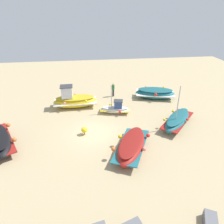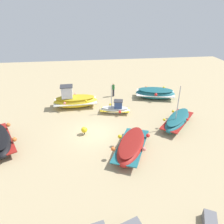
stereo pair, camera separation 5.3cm
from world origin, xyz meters
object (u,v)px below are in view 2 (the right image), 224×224
object	(u,v)px
fishing_boat_3	(131,145)
fishing_boat_5	(177,120)
fishing_boat_2	(155,93)
mooring_buoy_0	(84,130)
person_walking	(113,89)
fishing_boat_0	(115,109)
fishing_boat_1	(75,100)

from	to	relation	value
fishing_boat_3	fishing_boat_5	world-z (taller)	fishing_boat_5
fishing_boat_2	mooring_buoy_0	xyz separation A→B (m)	(8.56, 6.93, -0.18)
person_walking	fishing_boat_3	bearing A→B (deg)	-40.84
fishing_boat_0	person_walking	world-z (taller)	fishing_boat_0
fishing_boat_1	mooring_buoy_0	size ratio (longest dim) A/B	6.72
fishing_boat_2	fishing_boat_3	xyz separation A→B (m)	(5.02, 9.80, -0.10)
person_walking	mooring_buoy_0	bearing A→B (deg)	-64.40
fishing_boat_5	fishing_boat_2	bearing A→B (deg)	42.79
fishing_boat_3	mooring_buoy_0	bearing A→B (deg)	-103.46
person_walking	fishing_boat_0	bearing A→B (deg)	-45.16
fishing_boat_1	fishing_boat_3	xyz separation A→B (m)	(-4.49, 8.60, -0.25)
fishing_boat_1	fishing_boat_2	xyz separation A→B (m)	(-9.51, -1.20, -0.15)
fishing_boat_1	fishing_boat_5	size ratio (longest dim) A/B	1.04
person_walking	mooring_buoy_0	size ratio (longest dim) A/B	2.34
fishing_boat_0	fishing_boat_3	distance (m)	6.65
fishing_boat_2	fishing_boat_3	bearing A→B (deg)	-102.57
fishing_boat_0	fishing_boat_2	bearing A→B (deg)	43.36
fishing_boat_0	person_walking	size ratio (longest dim) A/B	1.99
fishing_boat_2	person_walking	bearing A→B (deg)	-179.45
fishing_boat_5	person_walking	world-z (taller)	fishing_boat_5
fishing_boat_0	fishing_boat_1	size ratio (longest dim) A/B	0.69
fishing_boat_0	mooring_buoy_0	world-z (taller)	fishing_boat_0
fishing_boat_2	fishing_boat_3	distance (m)	11.01
fishing_boat_2	fishing_boat_3	size ratio (longest dim) A/B	0.94
mooring_buoy_0	fishing_boat_0	bearing A→B (deg)	-131.00
fishing_boat_2	fishing_boat_3	world-z (taller)	fishing_boat_2
fishing_boat_0	fishing_boat_5	bearing A→B (deg)	-19.58
fishing_boat_5	mooring_buoy_0	size ratio (longest dim) A/B	6.47
fishing_boat_5	fishing_boat_1	bearing A→B (deg)	103.18
fishing_boat_2	mooring_buoy_0	size ratio (longest dim) A/B	6.92
fishing_boat_0	person_walking	xyz separation A→B (m)	(-0.38, -4.38, 0.54)
fishing_boat_2	person_walking	xyz separation A→B (m)	(4.90, -1.22, 0.34)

